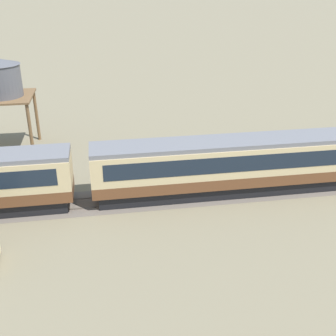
# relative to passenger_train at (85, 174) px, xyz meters

# --- Properties ---
(ground_plane) EXTENTS (600.00, 600.00, 0.00)m
(ground_plane) POSITION_rel_passenger_train_xyz_m (6.45, 0.05, -2.25)
(ground_plane) COLOR #7A7056
(passenger_train) EXTENTS (85.72, 2.87, 4.06)m
(passenger_train) POSITION_rel_passenger_train_xyz_m (0.00, 0.00, 0.00)
(passenger_train) COLOR brown
(passenger_train) RESTS_ON ground_plane
(railway_track) EXTENTS (123.38, 3.60, 0.04)m
(railway_track) POSITION_rel_passenger_train_xyz_m (1.76, -0.00, -2.24)
(railway_track) COLOR #665B51
(railway_track) RESTS_ON ground_plane
(water_tower) EXTENTS (5.04, 5.04, 8.16)m
(water_tower) POSITION_rel_passenger_train_xyz_m (-6.91, 11.15, 4.04)
(water_tower) COLOR brown
(water_tower) RESTS_ON ground_plane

